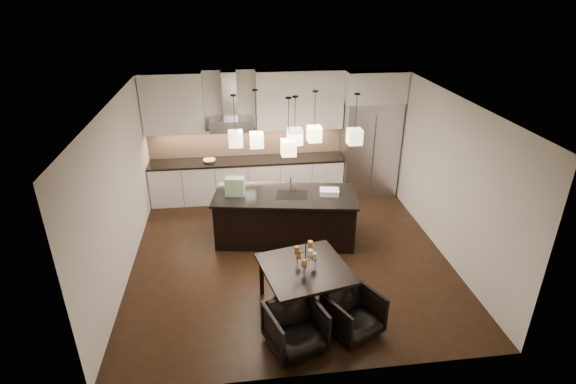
{
  "coord_description": "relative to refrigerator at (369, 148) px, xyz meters",
  "views": [
    {
      "loc": [
        -0.89,
        -6.79,
        4.5
      ],
      "look_at": [
        0.0,
        0.2,
        1.15
      ],
      "focal_mm": 28.0,
      "sensor_mm": 36.0,
      "label": 1
    }
  ],
  "objects": [
    {
      "name": "refrigerator",
      "position": [
        0.0,
        0.0,
        0.0
      ],
      "size": [
        1.2,
        0.72,
        2.15
      ],
      "primitive_type": "cube",
      "color": "#B7B7BA",
      "rests_on": "floor"
    },
    {
      "name": "lower_cabinets",
      "position": [
        -2.73,
        0.05,
        -0.64
      ],
      "size": [
        4.21,
        0.62,
        0.88
      ],
      "primitive_type": "cube",
      "color": "silver",
      "rests_on": "floor"
    },
    {
      "name": "pendant_f",
      "position": [
        -2.09,
        -2.14,
        0.88
      ],
      "size": [
        0.24,
        0.24,
        0.26
      ],
      "primitive_type": "cube",
      "color": "#FEE2C2",
      "rests_on": "ceiling"
    },
    {
      "name": "candle_b",
      "position": [
        -2.15,
        -3.74,
        -0.19
      ],
      "size": [
        0.09,
        0.09,
        0.1
      ],
      "primitive_type": "cylinder",
      "rotation": [
        0.0,
        0.0,
        0.22
      ],
      "color": "orange",
      "rests_on": "candelabra"
    },
    {
      "name": "candle_d",
      "position": [
        -1.97,
        -3.73,
        -0.04
      ],
      "size": [
        0.09,
        0.09,
        0.1
      ],
      "primitive_type": "cylinder",
      "rotation": [
        0.0,
        0.0,
        0.22
      ],
      "color": "orange",
      "rests_on": "candelabra"
    },
    {
      "name": "armchair_right",
      "position": [
        -1.48,
        -4.44,
        -0.76
      ],
      "size": [
        0.92,
        0.93,
        0.63
      ],
      "primitive_type": "imported",
      "rotation": [
        0.0,
        0.0,
        0.48
      ],
      "color": "black",
      "rests_on": "floor"
    },
    {
      "name": "backsplash",
      "position": [
        -2.73,
        0.35,
        0.16
      ],
      "size": [
        4.21,
        0.02,
        0.63
      ],
      "primitive_type": "cube",
      "color": "tan",
      "rests_on": "countertop"
    },
    {
      "name": "upper_cab_left",
      "position": [
        -4.2,
        0.19,
        1.1
      ],
      "size": [
        1.25,
        0.35,
        1.25
      ],
      "primitive_type": "cube",
      "color": "silver",
      "rests_on": "wall_back"
    },
    {
      "name": "tote_bag",
      "position": [
        -3.01,
        -1.73,
        0.03
      ],
      "size": [
        0.37,
        0.24,
        0.34
      ],
      "primitive_type": "cube",
      "rotation": [
        0.0,
        0.0,
        -0.17
      ],
      "color": "#1B6535",
      "rests_on": "island_top"
    },
    {
      "name": "hood_chimney",
      "position": [
        -3.03,
        0.21,
        1.24
      ],
      "size": [
        0.3,
        0.28,
        0.96
      ],
      "primitive_type": "cube",
      "color": "#B7B7BA",
      "rests_on": "hood_canopy"
    },
    {
      "name": "wall_back",
      "position": [
        -2.1,
        0.38,
        0.32
      ],
      "size": [
        5.5,
        0.02,
        2.8
      ],
      "primitive_type": "cube",
      "color": "silver",
      "rests_on": "ground"
    },
    {
      "name": "candelabra",
      "position": [
        -2.06,
        -3.84,
        -0.15
      ],
      "size": [
        0.41,
        0.41,
        0.42
      ],
      "primitive_type": null,
      "rotation": [
        0.0,
        0.0,
        0.22
      ],
      "color": "black",
      "rests_on": "dining_table"
    },
    {
      "name": "wall_left",
      "position": [
        -4.86,
        -2.38,
        0.32
      ],
      "size": [
        0.02,
        5.5,
        2.8
      ],
      "primitive_type": "cube",
      "color": "silver",
      "rests_on": "ground"
    },
    {
      "name": "candle_a",
      "position": [
        -1.93,
        -3.81,
        -0.19
      ],
      "size": [
        0.09,
        0.09,
        0.1
      ],
      "primitive_type": "cylinder",
      "rotation": [
        0.0,
        0.0,
        0.22
      ],
      "color": "beige",
      "rests_on": "candelabra"
    },
    {
      "name": "hood_canopy",
      "position": [
        -3.03,
        0.1,
        0.65
      ],
      "size": [
        0.9,
        0.52,
        0.24
      ],
      "primitive_type": "cube",
      "color": "#B7B7BA",
      "rests_on": "wall_back"
    },
    {
      "name": "pendant_a",
      "position": [
        -2.96,
        -1.86,
        0.98
      ],
      "size": [
        0.24,
        0.24,
        0.26
      ],
      "primitive_type": "cube",
      "color": "#FEE2C2",
      "rests_on": "ceiling"
    },
    {
      "name": "candle_f",
      "position": [
        -2.01,
        -3.95,
        -0.04
      ],
      "size": [
        0.09,
        0.09,
        0.1
      ],
      "primitive_type": "cylinder",
      "rotation": [
        0.0,
        0.0,
        0.22
      ],
      "color": "beige",
      "rests_on": "candelabra"
    },
    {
      "name": "island_top",
      "position": [
        -2.1,
        -1.82,
        -0.16
      ],
      "size": [
        2.76,
        1.51,
        0.04
      ],
      "primitive_type": "cube",
      "rotation": [
        0.0,
        0.0,
        -0.17
      ],
      "color": "black",
      "rests_on": "island_body"
    },
    {
      "name": "wall_right",
      "position": [
        0.66,
        -2.38,
        0.32
      ],
      "size": [
        0.02,
        5.5,
        2.8
      ],
      "primitive_type": "cube",
      "color": "silver",
      "rests_on": "ground"
    },
    {
      "name": "armchair_left",
      "position": [
        -2.31,
        -4.63,
        -0.75
      ],
      "size": [
        0.89,
        0.9,
        0.66
      ],
      "primitive_type": "imported",
      "rotation": [
        0.0,
        0.0,
        0.32
      ],
      "color": "black",
      "rests_on": "floor"
    },
    {
      "name": "food_container",
      "position": [
        -1.3,
        -1.93,
        -0.09
      ],
      "size": [
        0.38,
        0.3,
        0.1
      ],
      "primitive_type": "cube",
      "rotation": [
        0.0,
        0.0,
        -0.17
      ],
      "color": "silver",
      "rests_on": "island_top"
    },
    {
      "name": "pendant_c",
      "position": [
        -1.97,
        -2.07,
        1.05
      ],
      "size": [
        0.24,
        0.24,
        0.26
      ],
      "primitive_type": "cube",
      "color": "#FEE2C2",
      "rests_on": "ceiling"
    },
    {
      "name": "candle_e",
      "position": [
        -2.18,
        -3.85,
        -0.04
      ],
      "size": [
        0.09,
        0.09,
        0.1
      ],
      "primitive_type": "cylinder",
      "rotation": [
        0.0,
        0.0,
        0.22
      ],
      "color": "#945F36",
      "rests_on": "candelabra"
    },
    {
      "name": "island_body",
      "position": [
        -2.1,
        -1.82,
        -0.63
      ],
      "size": [
        2.66,
        1.41,
        0.89
      ],
      "primitive_type": "cube",
      "rotation": [
        0.0,
        0.0,
        -0.17
      ],
      "color": "black",
      "rests_on": "floor"
    },
    {
      "name": "ceiling",
      "position": [
        -2.1,
        -2.38,
        1.73
      ],
      "size": [
        5.5,
        5.5,
        0.02
      ],
      "primitive_type": "cube",
      "color": "white",
      "rests_on": "wall_back"
    },
    {
      "name": "upper_cab_right",
      "position": [
        -1.55,
        0.19,
        1.1
      ],
      "size": [
        1.85,
        0.35,
        1.25
      ],
      "primitive_type": "cube",
      "color": "silver",
      "rests_on": "wall_back"
    },
    {
      "name": "fridge_panel",
      "position": [
        0.0,
        0.0,
        1.4
      ],
      "size": [
        1.26,
        0.72,
        0.65
      ],
      "primitive_type": "cube",
      "color": "silver",
      "rests_on": "refrigerator"
    },
    {
      "name": "candle_c",
      "position": [
        -2.1,
        -3.96,
        -0.19
      ],
      "size": [
        0.09,
        0.09,
        0.1
      ],
      "primitive_type": "cylinder",
      "rotation": [
        0.0,
        0.0,
        0.22
      ],
      "color": "#945F36",
      "rests_on": "candelabra"
    },
    {
      "name": "pendant_d",
      "position": [
        -1.58,
        -1.74,
        0.97
      ],
      "size": [
        0.24,
        0.24,
        0.26
      ],
      "primitive_type": "cube",
      "color": "#FEE2C2",
      "rests_on": "ceiling"
    },
    {
      "name": "pendant_b",
      "position": [
        -2.58,
        -1.52,
        0.82
      ],
      "size": [
        0.24,
        0.24,
        0.26
      ],
      "primitive_type": "cube",
      "color": "#FEE2C2",
      "rests_on": "ceiling"
    },
    {
      "name": "pendant_e",
      "position": [
        -0.93,
        -2.02,
        0.98
      ],
      "size": [
        0.24,
        0.24,
        0.26
      ],
      "primitive_type": "cube",
      "color": "#FEE2C2",
      "rests_on": "ceiling"
    },
    {
      "name": "dining_table",
      "position": [
        -2.06,
        -3.84,
        -0.72
      ],
      "size": [
        1.42,
        1.42,
        0.72
      ],
      "primitive_type": null,
      "rotation": [
        0.0,
        0.0,
        0.22
      ],
      "color": "black",
      "rests_on": "floor"
    },
    {
      "name": "countertop",
      "position": [
        -2.73,
        0.05,
        -0.17
      ],
      "size": [
        4.21,
        0.66,
        0.04
      ],
      "primitive_type": "cube",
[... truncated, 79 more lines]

